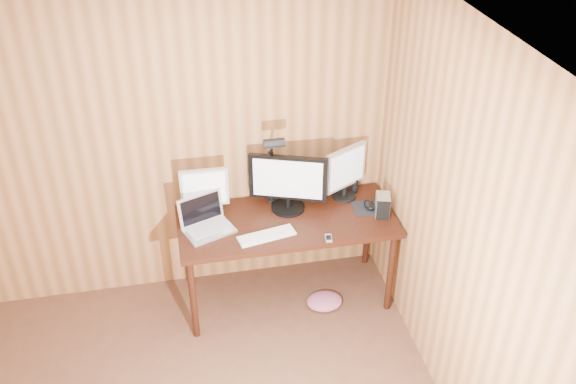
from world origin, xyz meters
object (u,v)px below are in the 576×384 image
object	(u,v)px
monitor_right	(346,171)
speaker	(355,185)
keyboard	(267,236)
desk_lamp	(273,160)
laptop	(205,221)
hard_drive	(383,205)
desk	(285,227)
mouse	(370,205)
phone	(329,238)
monitor_center	(288,182)
monitor_left	(205,192)

from	to	relation	value
monitor_right	speaker	distance (m)	0.21
keyboard	desk_lamp	bearing A→B (deg)	61.07
laptop	hard_drive	world-z (taller)	laptop
speaker	desk	bearing A→B (deg)	-162.40
mouse	speaker	distance (m)	0.25
mouse	phone	xyz separation A→B (m)	(-0.40, -0.31, -0.02)
desk	monitor_center	size ratio (longest dim) A/B	2.86
desk	hard_drive	bearing A→B (deg)	-12.00
desk	monitor_left	xyz separation A→B (m)	(-0.57, 0.09, 0.33)
mouse	monitor_right	bearing A→B (deg)	131.65
monitor_left	monitor_right	size ratio (longest dim) A/B	0.92
hard_drive	desk	bearing A→B (deg)	-176.44
monitor_right	laptop	bearing A→B (deg)	161.84
monitor_center	monitor_right	world-z (taller)	monitor_center
desk_lamp	laptop	bearing A→B (deg)	-156.84
laptop	desk_lamp	distance (m)	0.65
phone	desk_lamp	world-z (taller)	desk_lamp
desk	phone	size ratio (longest dim) A/B	16.80
keyboard	desk_lamp	xyz separation A→B (m)	(0.11, 0.36, 0.40)
laptop	phone	bearing A→B (deg)	-40.90
monitor_center	hard_drive	size ratio (longest dim) A/B	3.30
desk	monitor_center	bearing A→B (deg)	58.11
desk	phone	xyz separation A→B (m)	(0.24, -0.37, 0.13)
monitor_left	desk_lamp	world-z (taller)	desk_lamp
keyboard	phone	size ratio (longest dim) A/B	4.49
mouse	hard_drive	distance (m)	0.13
desk	mouse	size ratio (longest dim) A/B	13.27
hard_drive	phone	distance (m)	0.52
monitor_center	phone	bearing A→B (deg)	-44.63
monitor_right	laptop	distance (m)	1.12
desk_lamp	phone	bearing A→B (deg)	-51.94
mouse	hard_drive	world-z (taller)	hard_drive
monitor_center	desk	bearing A→B (deg)	-102.34
monitor_center	desk_lamp	world-z (taller)	desk_lamp
monitor_left	laptop	world-z (taller)	monitor_left
hard_drive	desk_lamp	bearing A→B (deg)	177.08
monitor_center	desk_lamp	size ratio (longest dim) A/B	0.85
desk	laptop	bearing A→B (deg)	-173.73
monitor_center	mouse	size ratio (longest dim) A/B	4.64
monitor_left	hard_drive	bearing A→B (deg)	-9.94
desk	monitor_center	distance (m)	0.36
monitor_right	mouse	world-z (taller)	monitor_right
monitor_right	phone	bearing A→B (deg)	-145.25
mouse	hard_drive	xyz separation A→B (m)	(0.07, -0.10, 0.06)
laptop	mouse	size ratio (longest dim) A/B	3.41
monitor_center	mouse	world-z (taller)	monitor_center
monitor_center	hard_drive	world-z (taller)	monitor_center
monitor_right	laptop	size ratio (longest dim) A/B	1.05
phone	speaker	world-z (taller)	speaker
mouse	phone	size ratio (longest dim) A/B	1.27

